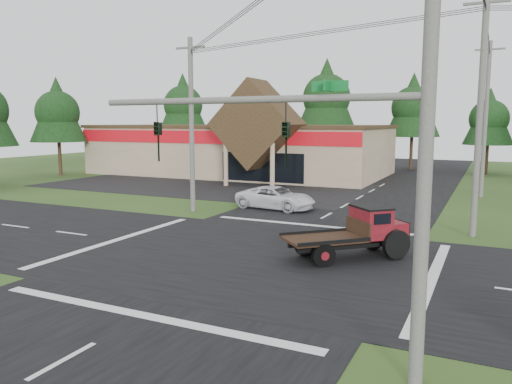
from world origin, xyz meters
The scene contains 18 objects.
ground centered at (0.00, 0.00, 0.00)m, with size 120.00×120.00×0.00m, color #254217.
road_ns centered at (0.00, 0.00, 0.01)m, with size 12.00×120.00×0.02m, color black.
road_ew centered at (0.00, 0.00, 0.01)m, with size 120.00×12.00×0.02m, color black.
parking_apron centered at (-14.00, 19.00, 0.01)m, with size 28.00×14.00×0.02m, color black.
cvs_building centered at (-15.70, 29.57, 2.78)m, with size 30.40×18.20×9.19m.
traffic_signal_mast centered at (5.82, -7.50, 4.43)m, with size 8.12×0.24×7.00m.
utility_pole_nr centered at (7.50, -7.50, 5.64)m, with size 2.00×0.30×11.00m.
utility_pole_nw centered at (-8.00, 8.00, 5.39)m, with size 2.00×0.30×10.50m.
utility_pole_ne centered at (8.00, 8.00, 5.89)m, with size 2.00×0.30×11.50m.
utility_pole_n centered at (8.00, 22.00, 5.74)m, with size 2.00×0.30×11.20m.
tree_row_a centered at (-30.00, 40.00, 8.05)m, with size 6.72×6.72×12.12m.
tree_row_b centered at (-20.00, 42.00, 6.70)m, with size 5.60×5.60×10.10m.
tree_row_c centered at (-10.00, 41.00, 8.72)m, with size 7.28×7.28×13.13m.
tree_row_d centered at (0.00, 42.00, 7.38)m, with size 6.16×6.16×11.11m.
tree_row_e centered at (8.00, 40.00, 6.03)m, with size 5.04×5.04×9.09m.
tree_side_w centered at (-32.00, 20.00, 6.70)m, with size 5.60×5.60×10.10m.
antique_flatbed_truck centered at (3.58, 1.51, 1.07)m, with size 1.96×5.12×2.14m, color #530B15, non-canonical shape.
white_pickup centered at (-3.71, 11.03, 0.71)m, with size 2.37×5.13×1.43m, color white.
Camera 1 is at (8.73, -17.88, 5.49)m, focal length 35.00 mm.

